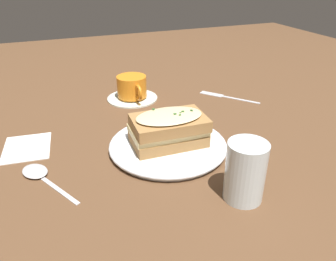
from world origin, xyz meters
The scene contains 8 objects.
ground_plane centered at (0.00, 0.00, 0.00)m, with size 2.40×2.40×0.00m, color brown.
dinner_plate centered at (-0.03, 0.02, 0.01)m, with size 0.26×0.26×0.02m.
sandwich centered at (-0.03, 0.02, 0.05)m, with size 0.11×0.16×0.07m.
teacup_with_saucer centered at (0.28, 0.01, 0.03)m, with size 0.15×0.15×0.07m.
water_glass centered at (-0.23, -0.04, 0.05)m, with size 0.07×0.07×0.11m, color silver.
fork centered at (0.20, -0.25, 0.00)m, with size 0.15×0.13×0.00m.
spoon centered at (-0.03, 0.29, 0.00)m, with size 0.16×0.10×0.01m.
napkin centered at (0.09, 0.31, 0.00)m, with size 0.12×0.10×0.00m, color white.
Camera 1 is at (-0.60, 0.24, 0.37)m, focal length 35.00 mm.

